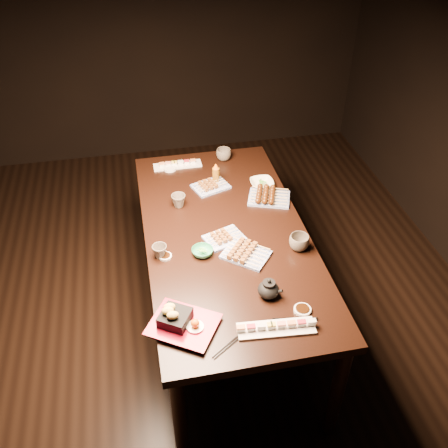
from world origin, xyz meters
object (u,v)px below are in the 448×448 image
(yakitori_plate_right, at_px, (246,252))
(yakitori_plate_left, at_px, (211,184))
(teacup_far_left, at_px, (179,201))
(condiment_bottle, at_px, (216,173))
(dining_table, at_px, (226,280))
(sushi_platter_near, at_px, (276,326))
(edamame_bowl_cream, at_px, (262,183))
(yakitori_plate_center, at_px, (224,235))
(teacup_far_right, at_px, (224,154))
(sushi_platter_far, at_px, (177,163))
(teacup_mid_right, at_px, (299,242))
(tempura_tray, at_px, (183,319))
(teapot, at_px, (269,288))
(teacup_near_left, at_px, (160,251))
(edamame_bowl_green, at_px, (202,252))

(yakitori_plate_right, xyz_separation_m, yakitori_plate_left, (-0.07, 0.67, -0.00))
(teacup_far_left, height_order, condiment_bottle, condiment_bottle)
(dining_table, distance_m, sushi_platter_near, 0.83)
(dining_table, height_order, yakitori_plate_left, yakitori_plate_left)
(edamame_bowl_cream, bearing_deg, yakitori_plate_center, -125.73)
(dining_table, distance_m, condiment_bottle, 0.68)
(yakitori_plate_center, relative_size, condiment_bottle, 1.48)
(yakitori_plate_center, height_order, teacup_far_right, teacup_far_right)
(sushi_platter_far, distance_m, condiment_bottle, 0.33)
(dining_table, xyz_separation_m, teacup_far_right, (0.14, 0.78, 0.41))
(teacup_mid_right, bearing_deg, tempura_tray, -148.45)
(teapot, height_order, condiment_bottle, condiment_bottle)
(teacup_mid_right, xyz_separation_m, condiment_bottle, (-0.32, 0.72, 0.03))
(teacup_far_right, bearing_deg, sushi_platter_near, -92.34)
(sushi_platter_near, relative_size, yakitori_plate_left, 1.64)
(yakitori_plate_right, bearing_deg, teacup_far_left, 158.69)
(yakitori_plate_center, relative_size, teacup_far_left, 2.43)
(tempura_tray, distance_m, teapot, 0.44)
(yakitori_plate_center, distance_m, edamame_bowl_cream, 0.58)
(teapot, bearing_deg, edamame_bowl_cream, 108.61)
(teacup_far_right, bearing_deg, dining_table, -100.53)
(sushi_platter_far, xyz_separation_m, yakitori_plate_center, (0.16, -0.81, 0.01))
(teacup_mid_right, bearing_deg, yakitori_plate_left, 118.19)
(sushi_platter_near, bearing_deg, teacup_far_left, 111.66)
(teacup_far_left, relative_size, teapot, 0.69)
(yakitori_plate_right, height_order, teacup_near_left, teacup_near_left)
(yakitori_plate_left, distance_m, teacup_far_right, 0.35)
(yakitori_plate_left, bearing_deg, edamame_bowl_cream, -27.33)
(yakitori_plate_center, bearing_deg, teacup_near_left, 172.24)
(sushi_platter_far, distance_m, edamame_bowl_green, 0.91)
(dining_table, height_order, edamame_bowl_cream, edamame_bowl_cream)
(condiment_bottle, bearing_deg, edamame_bowl_cream, -18.86)
(teacup_mid_right, relative_size, teacup_far_left, 1.26)
(yakitori_plate_left, relative_size, condiment_bottle, 1.54)
(teacup_near_left, height_order, teacup_far_left, teacup_far_left)
(dining_table, bearing_deg, yakitori_plate_right, -65.68)
(teacup_far_left, xyz_separation_m, teacup_far_right, (0.37, 0.48, 0.00))
(teacup_far_right, xyz_separation_m, teapot, (-0.04, -1.29, 0.01))
(yakitori_plate_left, distance_m, tempura_tray, 1.14)
(yakitori_plate_right, xyz_separation_m, condiment_bottle, (-0.02, 0.72, 0.04))
(condiment_bottle, bearing_deg, yakitori_plate_right, -88.08)
(sushi_platter_far, height_order, yakitori_plate_right, yakitori_plate_right)
(edamame_bowl_cream, bearing_deg, teacup_mid_right, -86.57)
(yakitori_plate_center, relative_size, yakitori_plate_right, 0.88)
(dining_table, bearing_deg, teacup_far_right, 87.13)
(yakitori_plate_left, bearing_deg, tempura_tray, -126.06)
(teacup_far_left, distance_m, teapot, 0.88)
(yakitori_plate_right, height_order, edamame_bowl_green, yakitori_plate_right)
(teapot, bearing_deg, teacup_far_left, 143.63)
(sushi_platter_far, xyz_separation_m, teacup_mid_right, (0.53, -0.97, 0.02))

